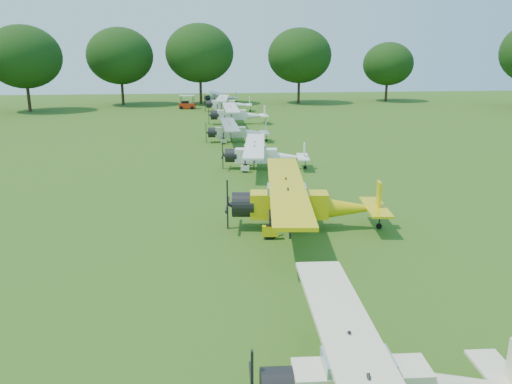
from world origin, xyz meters
TOP-DOWN VIEW (x-y plane):
  - ground at (0.00, 0.00)m, footprint 160.00×160.00m
  - tree_belt at (3.57, 0.16)m, footprint 137.36×130.27m
  - aircraft_1 at (0.81, -18.60)m, footprint 6.29×10.01m
  - aircraft_2 at (1.72, -5.60)m, footprint 7.66×12.16m
  - aircraft_3 at (1.61, 7.33)m, footprint 6.34×10.06m
  - aircraft_4 at (0.58, 19.01)m, footprint 6.02×9.55m
  - aircraft_5 at (1.67, 31.41)m, footprint 7.07×11.22m
  - aircraft_6 at (1.43, 44.95)m, footprint 6.88×10.94m
  - aircraft_7 at (1.12, 57.79)m, footprint 5.91×9.37m
  - golf_cart at (-4.34, 49.18)m, footprint 2.58×1.81m

SIDE VIEW (x-z plane):
  - ground at x=0.00m, z-range 0.00..0.00m
  - golf_cart at x=-4.34m, z-range -0.34..1.70m
  - aircraft_7 at x=1.12m, z-range 0.16..1.99m
  - aircraft_4 at x=0.58m, z-range 0.16..2.05m
  - aircraft_1 at x=0.81m, z-range 0.17..2.14m
  - aircraft_3 at x=1.61m, z-range 0.17..2.14m
  - aircraft_6 at x=1.43m, z-range 0.18..2.33m
  - aircraft_5 at x=1.67m, z-range 0.19..2.41m
  - aircraft_2 at x=1.72m, z-range 0.20..2.59m
  - tree_belt at x=3.57m, z-range 0.77..15.29m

